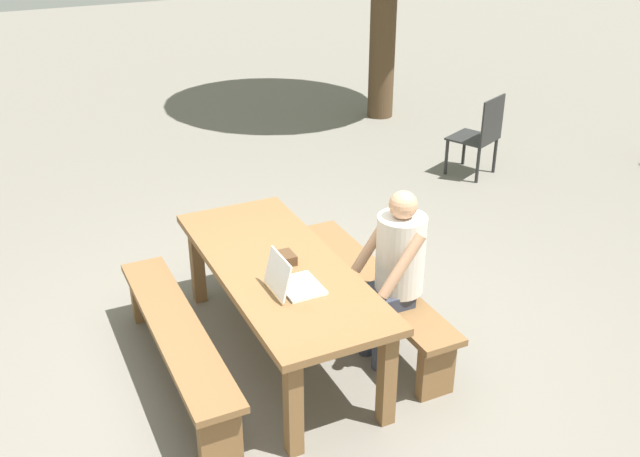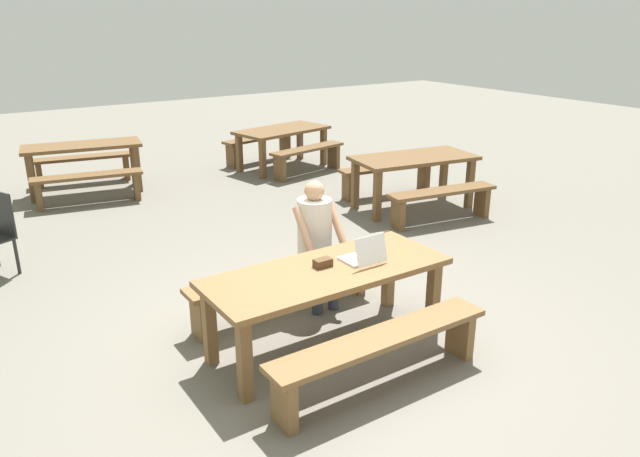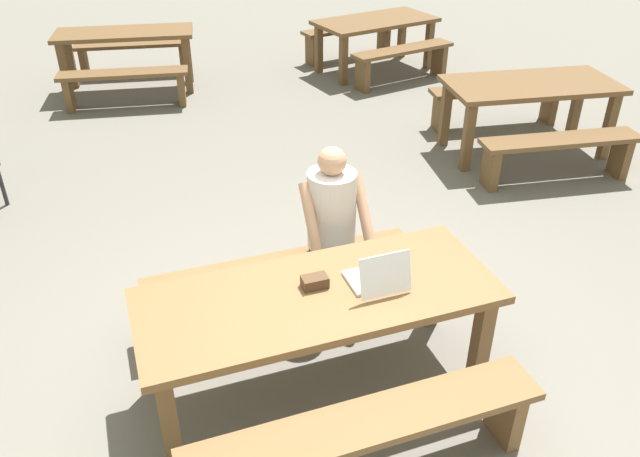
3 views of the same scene
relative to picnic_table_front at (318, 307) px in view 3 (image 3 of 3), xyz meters
The scene contains 16 objects.
ground_plane 0.60m from the picnic_table_front, ahead, with size 30.00×30.00×0.00m, color slate.
picnic_table_front is the anchor object (origin of this frame).
bench_near 0.76m from the picnic_table_front, 90.00° to the right, with size 1.85×0.30×0.44m.
bench_far 0.76m from the picnic_table_front, 90.00° to the left, with size 1.85×0.30×0.44m.
laptop 0.37m from the picnic_table_front, ahead, with size 0.30×0.30×0.25m.
small_pouch 0.14m from the picnic_table_front, 94.22° to the left, with size 0.14×0.09×0.07m.
person_seated 0.76m from the picnic_table_front, 62.89° to the left, with size 0.43×0.42×1.22m.
picnic_table_mid 5.83m from the picnic_table_front, 95.10° to the left, with size 1.79×0.94×0.76m.
bench_mid_south 5.23m from the picnic_table_front, 96.94° to the left, with size 1.56×0.57×0.44m.
bench_mid_north 6.45m from the picnic_table_front, 93.61° to the left, with size 1.56×0.57×0.44m.
picnic_table_rear 6.18m from the picnic_table_front, 63.03° to the left, with size 1.77×1.13×0.70m.
bench_rear_south 5.69m from the picnic_table_front, 58.98° to the left, with size 1.51×0.58×0.47m.
bench_rear_north 6.71m from the picnic_table_front, 66.47° to the left, with size 1.51×0.58×0.47m.
picnic_table_distant 4.00m from the picnic_table_front, 38.02° to the left, with size 1.81×1.09×0.75m.
bench_distant_south 3.53m from the picnic_table_front, 30.16° to the left, with size 1.56×0.54×0.45m.
bench_distant_north 4.55m from the picnic_table_front, 44.09° to the left, with size 1.56×0.54×0.45m.
Camera 3 is at (-0.95, -2.66, 2.86)m, focal length 35.94 mm.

